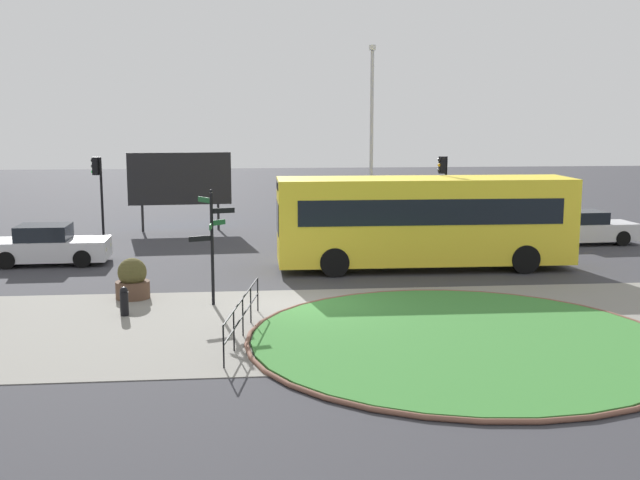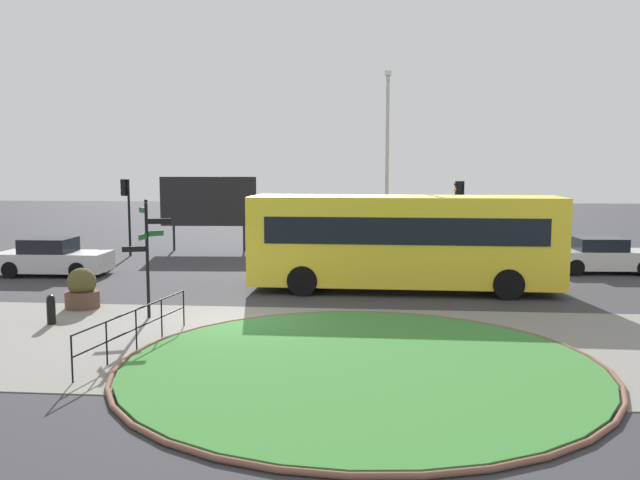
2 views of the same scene
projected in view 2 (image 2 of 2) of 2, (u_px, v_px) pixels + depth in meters
name	position (u px, v px, depth m)	size (l,w,h in m)	color
ground	(235.00, 323.00, 18.43)	(120.00, 120.00, 0.00)	#333338
sidewalk_paving	(218.00, 341.00, 16.44)	(32.00, 7.99, 0.02)	gray
grass_island	(361.00, 366.00, 14.31)	(10.09, 10.09, 0.10)	#387A33
grass_kerb_ring	(361.00, 365.00, 14.31)	(10.40, 10.40, 0.11)	brown
signpost_directional	(147.00, 248.00, 18.77)	(1.29, 1.08, 3.35)	black
bollard_foreground	(51.00, 309.00, 18.15)	(0.23, 0.23, 0.82)	black
railing_grass_edge	(136.00, 324.00, 15.58)	(0.84, 4.88, 0.98)	black
bus_yellow	(403.00, 241.00, 22.82)	(10.40, 2.62, 3.25)	yellow
car_near_lane	(53.00, 258.00, 26.32)	(4.29, 1.93, 1.46)	silver
car_far_lane	(602.00, 257.00, 26.91)	(4.35, 1.93, 1.41)	silver
traffic_light_near	(460.00, 202.00, 30.65)	(0.48, 0.31, 3.56)	black
traffic_light_far	(126.00, 200.00, 31.68)	(0.48, 0.32, 3.62)	black
lamppost_tall	(387.00, 159.00, 31.08)	(0.32, 0.32, 8.55)	#B7B7BC
billboard_left	(208.00, 202.00, 33.71)	(4.82, 0.46, 3.70)	black
planter_near_signpost	(82.00, 290.00, 20.17)	(1.00, 1.00, 1.24)	brown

